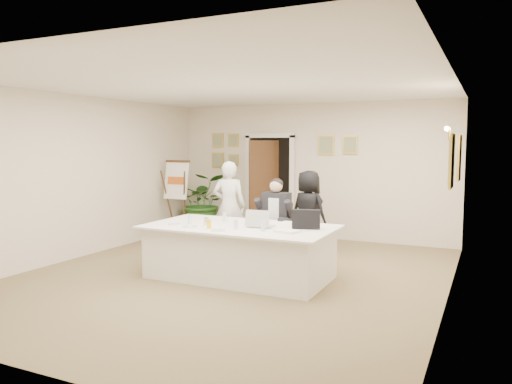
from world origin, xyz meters
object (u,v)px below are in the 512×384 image
object	(u,v)px
standing_man	(229,206)
paper_stack	(287,231)
seated_man	(275,220)
standing_woman	(308,212)
laptop	(261,217)
potted_palm	(203,202)
oj_glass	(209,224)
conference_table	(240,251)
flip_chart	(179,202)
steel_jug	(206,221)
laptop_bag	(306,219)

from	to	relation	value
standing_man	paper_stack	bearing A→B (deg)	120.45
paper_stack	seated_man	bearing A→B (deg)	119.27
standing_woman	laptop	size ratio (longest dim) A/B	3.99
seated_man	potted_palm	distance (m)	3.43
standing_woman	oj_glass	distance (m)	2.50
laptop	paper_stack	bearing A→B (deg)	-30.70
conference_table	flip_chart	world-z (taller)	flip_chart
laptop	steel_jug	world-z (taller)	laptop
flip_chart	oj_glass	world-z (taller)	flip_chart
standing_woman	steel_jug	distance (m)	2.32
conference_table	standing_man	distance (m)	1.96
standing_man	standing_woman	distance (m)	1.46
potted_palm	oj_glass	bearing A→B (deg)	-57.54
standing_woman	paper_stack	bearing A→B (deg)	120.18
laptop	flip_chart	bearing A→B (deg)	138.24
standing_man	laptop_bag	bearing A→B (deg)	128.87
standing_woman	paper_stack	distance (m)	2.26
seated_man	standing_woman	distance (m)	0.97
paper_stack	oj_glass	distance (m)	1.12
conference_table	standing_man	size ratio (longest dim) A/B	1.66
standing_woman	laptop	bearing A→B (deg)	107.30
potted_palm	conference_table	bearing A→B (deg)	-51.22
seated_man	laptop	xyz separation A→B (m)	(0.22, -1.02, 0.20)
conference_table	laptop_bag	bearing A→B (deg)	9.23
conference_table	seated_man	distance (m)	1.12
laptop_bag	potted_palm	bearing A→B (deg)	123.88
standing_man	paper_stack	size ratio (longest dim) A/B	5.22
laptop_bag	oj_glass	size ratio (longest dim) A/B	3.00
potted_palm	paper_stack	size ratio (longest dim) A/B	4.16
potted_palm	steel_jug	bearing A→B (deg)	-58.00
conference_table	potted_palm	size ratio (longest dim) A/B	2.08
potted_palm	steel_jug	size ratio (longest dim) A/B	11.99
potted_palm	oj_glass	world-z (taller)	potted_palm
standing_man	laptop_bag	world-z (taller)	standing_man
steel_jug	conference_table	bearing A→B (deg)	19.70
conference_table	oj_glass	xyz separation A→B (m)	(-0.27, -0.41, 0.45)
standing_woman	potted_palm	xyz separation A→B (m)	(-2.93, 1.20, -0.09)
flip_chart	standing_woman	size ratio (longest dim) A/B	1.06
oj_glass	flip_chart	bearing A→B (deg)	130.60
conference_table	laptop	distance (m)	0.62
paper_stack	oj_glass	bearing A→B (deg)	-169.45
seated_man	standing_man	xyz separation A→B (m)	(-1.15, 0.53, 0.12)
seated_man	paper_stack	size ratio (longest dim) A/B	4.49
flip_chart	potted_palm	xyz separation A→B (m)	(0.12, 0.79, -0.08)
seated_man	potted_palm	world-z (taller)	seated_man
standing_woman	potted_palm	bearing A→B (deg)	-4.06
paper_stack	standing_woman	bearing A→B (deg)	101.97
seated_man	standing_woman	bearing A→B (deg)	85.02
seated_man	flip_chart	size ratio (longest dim) A/B	0.90
laptop	potted_palm	bearing A→B (deg)	128.87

